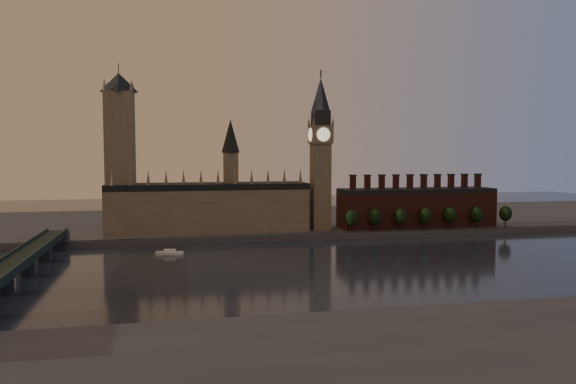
# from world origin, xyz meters

# --- Properties ---
(ground) EXTENTS (900.00, 900.00, 0.00)m
(ground) POSITION_xyz_m (0.00, 0.00, 0.00)
(ground) COLOR black
(ground) RESTS_ON ground
(north_bank) EXTENTS (900.00, 182.00, 4.00)m
(north_bank) POSITION_xyz_m (0.00, 178.04, 2.00)
(north_bank) COLOR #46464B
(north_bank) RESTS_ON ground
(palace_of_westminster) EXTENTS (130.00, 30.30, 74.00)m
(palace_of_westminster) POSITION_xyz_m (-64.41, 114.91, 21.63)
(palace_of_westminster) COLOR gray
(palace_of_westminster) RESTS_ON north_bank
(victoria_tower) EXTENTS (24.00, 24.00, 108.00)m
(victoria_tower) POSITION_xyz_m (-120.00, 115.00, 59.09)
(victoria_tower) COLOR gray
(victoria_tower) RESTS_ON north_bank
(big_ben) EXTENTS (15.00, 15.00, 107.00)m
(big_ben) POSITION_xyz_m (10.00, 110.00, 56.83)
(big_ben) COLOR gray
(big_ben) RESTS_ON north_bank
(chimney_block) EXTENTS (110.00, 25.00, 37.00)m
(chimney_block) POSITION_xyz_m (80.00, 110.00, 17.82)
(chimney_block) COLOR #542420
(chimney_block) RESTS_ON north_bank
(embankment_tree_0) EXTENTS (8.60, 8.60, 14.88)m
(embankment_tree_0) POSITION_xyz_m (26.86, 94.33, 13.47)
(embankment_tree_0) COLOR black
(embankment_tree_0) RESTS_ON north_bank
(embankment_tree_1) EXTENTS (8.60, 8.60, 14.88)m
(embankment_tree_1) POSITION_xyz_m (43.47, 95.19, 13.47)
(embankment_tree_1) COLOR black
(embankment_tree_1) RESTS_ON north_bank
(embankment_tree_2) EXTENTS (8.60, 8.60, 14.88)m
(embankment_tree_2) POSITION_xyz_m (61.12, 93.84, 13.47)
(embankment_tree_2) COLOR black
(embankment_tree_2) RESTS_ON north_bank
(embankment_tree_3) EXTENTS (8.60, 8.60, 14.88)m
(embankment_tree_3) POSITION_xyz_m (79.15, 93.85, 13.47)
(embankment_tree_3) COLOR black
(embankment_tree_3) RESTS_ON north_bank
(embankment_tree_4) EXTENTS (8.60, 8.60, 14.88)m
(embankment_tree_4) POSITION_xyz_m (97.43, 94.11, 13.47)
(embankment_tree_4) COLOR black
(embankment_tree_4) RESTS_ON north_bank
(embankment_tree_5) EXTENTS (8.60, 8.60, 14.88)m
(embankment_tree_5) POSITION_xyz_m (117.51, 94.47, 13.47)
(embankment_tree_5) COLOR black
(embankment_tree_5) RESTS_ON north_bank
(embankment_tree_6) EXTENTS (8.60, 8.60, 14.88)m
(embankment_tree_6) POSITION_xyz_m (139.90, 94.48, 13.47)
(embankment_tree_6) COLOR black
(embankment_tree_6) RESTS_ON north_bank
(westminster_bridge) EXTENTS (14.00, 200.00, 11.55)m
(westminster_bridge) POSITION_xyz_m (-155.00, -2.70, 7.44)
(westminster_bridge) COLOR #1B2A24
(westminster_bridge) RESTS_ON ground
(river_boat) EXTENTS (15.49, 6.88, 2.99)m
(river_boat) POSITION_xyz_m (-90.20, 57.22, 1.15)
(river_boat) COLOR silver
(river_boat) RESTS_ON ground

